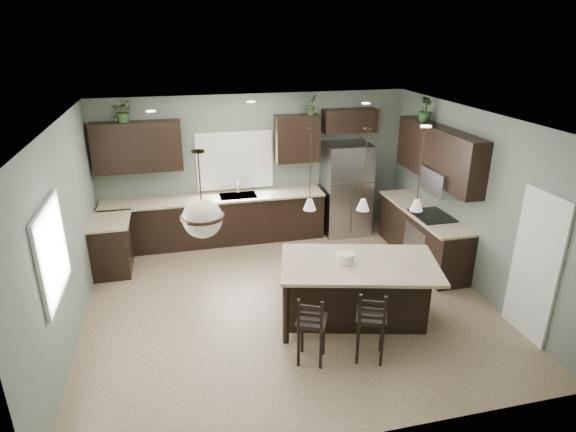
# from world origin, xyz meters

# --- Properties ---
(ground) EXTENTS (6.00, 6.00, 0.00)m
(ground) POSITION_xyz_m (0.00, 0.00, 0.00)
(ground) COLOR #9E8466
(ground) RESTS_ON ground
(pantry_door) EXTENTS (0.04, 0.82, 2.04)m
(pantry_door) POSITION_xyz_m (2.98, -1.55, 1.02)
(pantry_door) COLOR white
(pantry_door) RESTS_ON ground
(window_back) EXTENTS (1.35, 0.02, 1.00)m
(window_back) POSITION_xyz_m (-0.40, 2.73, 1.55)
(window_back) COLOR white
(window_back) RESTS_ON room_shell
(window_left) EXTENTS (0.02, 1.10, 1.00)m
(window_left) POSITION_xyz_m (-2.98, -0.80, 1.55)
(window_left) COLOR white
(window_left) RESTS_ON room_shell
(left_return_cabs) EXTENTS (0.60, 0.90, 0.90)m
(left_return_cabs) POSITION_xyz_m (-2.70, 1.70, 0.45)
(left_return_cabs) COLOR black
(left_return_cabs) RESTS_ON ground
(left_return_countertop) EXTENTS (0.66, 0.96, 0.04)m
(left_return_countertop) POSITION_xyz_m (-2.68, 1.70, 0.92)
(left_return_countertop) COLOR #BEB590
(left_return_countertop) RESTS_ON left_return_cabs
(back_lower_cabs) EXTENTS (4.20, 0.60, 0.90)m
(back_lower_cabs) POSITION_xyz_m (-0.85, 2.45, 0.45)
(back_lower_cabs) COLOR black
(back_lower_cabs) RESTS_ON ground
(back_countertop) EXTENTS (4.20, 0.66, 0.04)m
(back_countertop) POSITION_xyz_m (-0.85, 2.43, 0.92)
(back_countertop) COLOR #BEB590
(back_countertop) RESTS_ON back_lower_cabs
(sink_inset) EXTENTS (0.70, 0.45, 0.01)m
(sink_inset) POSITION_xyz_m (-0.40, 2.43, 0.94)
(sink_inset) COLOR gray
(sink_inset) RESTS_ON back_countertop
(faucet) EXTENTS (0.02, 0.02, 0.28)m
(faucet) POSITION_xyz_m (-0.40, 2.40, 1.08)
(faucet) COLOR silver
(faucet) RESTS_ON back_countertop
(back_upper_left) EXTENTS (1.55, 0.34, 0.90)m
(back_upper_left) POSITION_xyz_m (-2.15, 2.58, 1.95)
(back_upper_left) COLOR black
(back_upper_left) RESTS_ON room_shell
(back_upper_right) EXTENTS (0.85, 0.34, 0.90)m
(back_upper_right) POSITION_xyz_m (0.80, 2.58, 1.95)
(back_upper_right) COLOR black
(back_upper_right) RESTS_ON room_shell
(fridge_header) EXTENTS (1.05, 0.34, 0.45)m
(fridge_header) POSITION_xyz_m (1.85, 2.58, 2.25)
(fridge_header) COLOR black
(fridge_header) RESTS_ON room_shell
(right_lower_cabs) EXTENTS (0.60, 2.35, 0.90)m
(right_lower_cabs) POSITION_xyz_m (2.70, 0.87, 0.45)
(right_lower_cabs) COLOR black
(right_lower_cabs) RESTS_ON ground
(right_countertop) EXTENTS (0.66, 2.35, 0.04)m
(right_countertop) POSITION_xyz_m (2.68, 0.87, 0.92)
(right_countertop) COLOR #BEB590
(right_countertop) RESTS_ON right_lower_cabs
(cooktop) EXTENTS (0.58, 0.75, 0.02)m
(cooktop) POSITION_xyz_m (2.68, 0.60, 0.94)
(cooktop) COLOR black
(cooktop) RESTS_ON right_countertop
(wall_oven_front) EXTENTS (0.01, 0.72, 0.60)m
(wall_oven_front) POSITION_xyz_m (2.40, 0.60, 0.45)
(wall_oven_front) COLOR gray
(wall_oven_front) RESTS_ON right_lower_cabs
(right_upper_cabs) EXTENTS (0.34, 2.35, 0.90)m
(right_upper_cabs) POSITION_xyz_m (2.83, 0.87, 1.95)
(right_upper_cabs) COLOR black
(right_upper_cabs) RESTS_ON room_shell
(microwave) EXTENTS (0.40, 0.75, 0.40)m
(microwave) POSITION_xyz_m (2.78, 0.60, 1.55)
(microwave) COLOR gray
(microwave) RESTS_ON right_upper_cabs
(refrigerator) EXTENTS (0.90, 0.74, 1.85)m
(refrigerator) POSITION_xyz_m (1.76, 2.37, 0.93)
(refrigerator) COLOR #929199
(refrigerator) RESTS_ON ground
(kitchen_island) EXTENTS (2.38, 1.72, 0.92)m
(kitchen_island) POSITION_xyz_m (0.84, -0.74, 0.46)
(kitchen_island) COLOR black
(kitchen_island) RESTS_ON ground
(serving_dish) EXTENTS (0.24, 0.24, 0.14)m
(serving_dish) POSITION_xyz_m (0.65, -0.69, 0.99)
(serving_dish) COLOR silver
(serving_dish) RESTS_ON kitchen_island
(bar_stool_left) EXTENTS (0.47, 0.47, 0.97)m
(bar_stool_left) POSITION_xyz_m (-0.04, -1.45, 0.48)
(bar_stool_left) COLOR black
(bar_stool_left) RESTS_ON ground
(bar_stool_center) EXTENTS (0.49, 0.49, 1.01)m
(bar_stool_center) POSITION_xyz_m (0.69, -1.57, 0.50)
(bar_stool_center) COLOR black
(bar_stool_center) RESTS_ON ground
(pendant_left) EXTENTS (0.17, 0.17, 1.10)m
(pendant_left) POSITION_xyz_m (0.16, -0.57, 2.25)
(pendant_left) COLOR white
(pendant_left) RESTS_ON room_shell
(pendant_center) EXTENTS (0.17, 0.17, 1.10)m
(pendant_center) POSITION_xyz_m (0.84, -0.74, 2.25)
(pendant_center) COLOR white
(pendant_center) RESTS_ON room_shell
(pendant_right) EXTENTS (0.17, 0.17, 1.10)m
(pendant_right) POSITION_xyz_m (1.52, -0.92, 2.25)
(pendant_right) COLOR white
(pendant_right) RESTS_ON room_shell
(chandelier) EXTENTS (0.47, 0.47, 0.96)m
(chandelier) POSITION_xyz_m (-1.27, -1.42, 2.32)
(chandelier) COLOR beige
(chandelier) RESTS_ON room_shell
(plant_back_left) EXTENTS (0.40, 0.36, 0.40)m
(plant_back_left) POSITION_xyz_m (-2.31, 2.55, 2.60)
(plant_back_left) COLOR #274A20
(plant_back_left) RESTS_ON back_upper_left
(plant_back_right) EXTENTS (0.26, 0.23, 0.39)m
(plant_back_right) POSITION_xyz_m (1.07, 2.55, 2.60)
(plant_back_right) COLOR #305826
(plant_back_right) RESTS_ON back_upper_right
(plant_right_wall) EXTENTS (0.28, 0.28, 0.42)m
(plant_right_wall) POSITION_xyz_m (2.80, 1.41, 2.61)
(plant_right_wall) COLOR #264A20
(plant_right_wall) RESTS_ON right_upper_cabs
(room_shell) EXTENTS (6.00, 6.00, 6.00)m
(room_shell) POSITION_xyz_m (0.00, 0.00, 1.70)
(room_shell) COLOR slate
(room_shell) RESTS_ON ground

